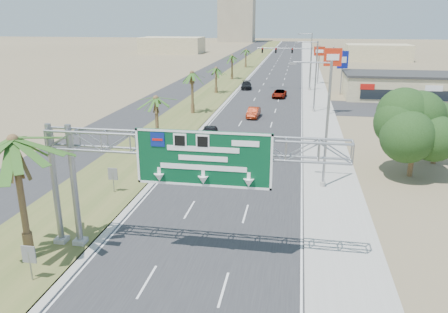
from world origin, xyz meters
The scene contains 30 objects.
road centered at (0.00, 110.00, 0.01)m, with size 12.00×300.00×0.02m, color #28282B.
sidewalk_right centered at (8.50, 110.00, 0.05)m, with size 4.00×300.00×0.10m, color #9E9B93.
median_grass centered at (-10.00, 110.00, 0.06)m, with size 7.00×300.00×0.12m, color #485827.
opposing_road centered at (-17.00, 110.00, 0.01)m, with size 8.00×300.00×0.02m, color #28282B.
sign_gantry centered at (-1.06, 9.93, 6.06)m, with size 16.75×1.24×7.50m.
palm_near centered at (-9.20, 8.00, 6.93)m, with size 5.70×5.70×8.35m.
palm_row_b centered at (-9.50, 32.00, 4.90)m, with size 3.99×3.99×5.95m.
palm_row_c centered at (-9.50, 48.00, 5.66)m, with size 3.99×3.99×6.75m.
palm_row_d centered at (-9.50, 66.00, 4.42)m, with size 3.99×3.99×5.45m.
palm_row_e centered at (-9.50, 85.00, 5.09)m, with size 3.99×3.99×6.15m.
palm_row_f centered at (-9.50, 110.00, 4.71)m, with size 3.99×3.99×5.75m.
streetlight_near centered at (7.30, 22.00, 4.69)m, with size 3.27×0.44×10.00m.
streetlight_mid centered at (7.30, 52.00, 4.69)m, with size 3.27×0.44×10.00m.
streetlight_far centered at (7.30, 88.00, 4.69)m, with size 3.27×0.44×10.00m.
signal_mast centered at (5.17, 71.97, 4.85)m, with size 10.28×0.71×8.00m.
store_building centered at (22.00, 66.00, 2.00)m, with size 18.00×10.00×4.00m, color tan.
oak_near centered at (15.00, 26.00, 4.53)m, with size 4.50×4.50×6.80m.
oak_far centered at (18.00, 30.00, 3.82)m, with size 3.50×3.50×5.60m.
median_signback_a centered at (-7.80, 6.00, 1.45)m, with size 0.75×0.08×2.08m.
median_signback_b centered at (-8.50, 18.00, 1.45)m, with size 0.75×0.08×2.08m.
tower_distant centered at (-32.00, 250.00, 17.50)m, with size 20.00×16.00×35.00m, color gray.
building_distant_left centered at (-45.00, 160.00, 3.00)m, with size 24.00×14.00×6.00m, color tan.
building_distant_right centered at (30.00, 140.00, 2.50)m, with size 20.00×12.00×5.00m, color tan.
car_left_lane centered at (-4.26, 34.19, 0.80)m, with size 1.90×4.72×1.61m, color black.
car_mid_lane centered at (-0.71, 46.95, 0.69)m, with size 1.45×4.17×1.37m, color maroon.
car_right_lane centered at (2.00, 63.44, 0.66)m, with size 2.18×4.73×1.32m, color gray.
car_far centered at (-4.76, 72.11, 0.70)m, with size 1.96×4.82×1.40m, color black.
pole_sign_red_near centered at (9.58, 50.69, 7.38)m, with size 2.42×0.63×9.35m.
pole_sign_blue centered at (12.56, 68.48, 5.78)m, with size 1.94×1.11×7.80m.
pole_sign_red_far centered at (9.00, 80.92, 6.11)m, with size 2.22×0.50×7.78m.
Camera 1 is at (5.19, -11.53, 12.94)m, focal length 35.00 mm.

